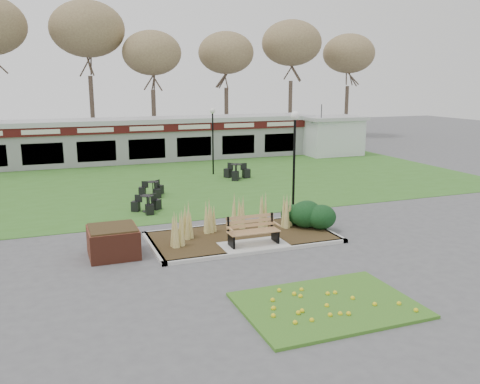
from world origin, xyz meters
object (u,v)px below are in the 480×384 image
object	(u,v)px
park_bench	(253,230)
bistro_set_d	(237,174)
service_hut	(331,135)
lamp_post_near_right	(295,141)
food_pavilion	(143,139)
lamp_post_mid_right	(213,126)
bistro_set_c	(153,191)
bistro_set_b	(147,206)
brick_planter	(113,241)
patio_umbrella	(321,134)

from	to	relation	value
park_bench	bistro_set_d	world-z (taller)	park_bench
service_hut	lamp_post_near_right	xyz separation A→B (m)	(-10.53, -14.80, 1.64)
food_pavilion	lamp_post_mid_right	world-z (taller)	lamp_post_mid_right
service_hut	bistro_set_c	bearing A→B (deg)	-148.92
bistro_set_d	bistro_set_b	bearing A→B (deg)	-137.50
brick_planter	bistro_set_b	distance (m)	5.43
service_hut	park_bench	bearing A→B (deg)	-127.25
bistro_set_b	service_hut	bearing A→B (deg)	36.99
service_hut	bistro_set_c	world-z (taller)	service_hut
park_bench	bistro_set_d	distance (m)	11.92
service_hut	bistro_set_c	size ratio (longest dim) A/B	3.45
brick_planter	lamp_post_near_right	xyz separation A→B (m)	(7.37, 2.20, 2.61)
service_hut	bistro_set_b	distance (m)	19.92
park_bench	bistro_set_d	xyz separation A→B (m)	(3.67, 11.34, -0.30)
brick_planter	bistro_set_d	size ratio (longest dim) A/B	0.97
brick_planter	lamp_post_mid_right	bearing A→B (deg)	59.51
service_hut	patio_umbrella	bearing A→B (deg)	-142.69
food_pavilion	patio_umbrella	world-z (taller)	food_pavilion
bistro_set_c	bistro_set_d	distance (m)	5.88
service_hut	patio_umbrella	size ratio (longest dim) A/B	1.66
brick_planter	bistro_set_c	size ratio (longest dim) A/B	1.18
food_pavilion	bistro_set_b	size ratio (longest dim) A/B	18.78
service_hut	lamp_post_mid_right	bearing A→B (deg)	-156.37
brick_planter	lamp_post_mid_right	distance (m)	14.52
food_pavilion	service_hut	bearing A→B (deg)	-8.27
food_pavilion	lamp_post_near_right	bearing A→B (deg)	-79.95
brick_planter	bistro_set_d	distance (m)	13.31
lamp_post_mid_right	bistro_set_d	distance (m)	3.17
bistro_set_d	service_hut	bearing A→B (deg)	33.13
lamp_post_near_right	food_pavilion	bearing A→B (deg)	100.05
food_pavilion	bistro_set_b	world-z (taller)	food_pavilion
lamp_post_near_right	bistro_set_d	world-z (taller)	lamp_post_near_right
food_pavilion	bistro_set_d	size ratio (longest dim) A/B	15.98
brick_planter	food_pavilion	world-z (taller)	food_pavilion
service_hut	brick_planter	bearing A→B (deg)	-136.48
patio_umbrella	lamp_post_near_right	bearing A→B (deg)	-123.42
food_pavilion	lamp_post_mid_right	size ratio (longest dim) A/B	6.39
lamp_post_mid_right	bistro_set_d	xyz separation A→B (m)	(0.80, -1.76, -2.52)
lamp_post_near_right	bistro_set_c	xyz separation A→B (m)	(-4.54, 5.72, -2.84)
park_bench	lamp_post_near_right	xyz separation A→B (m)	(2.97, 2.95, 2.50)
bistro_set_d	patio_umbrella	size ratio (longest dim) A/B	0.58
food_pavilion	bistro_set_c	distance (m)	11.22
service_hut	lamp_post_mid_right	size ratio (longest dim) A/B	1.14
bistro_set_d	patio_umbrella	distance (m)	9.91
lamp_post_near_right	bistro_set_c	distance (m)	7.83
lamp_post_near_right	patio_umbrella	bearing A→B (deg)	56.58
park_bench	service_hut	xyz separation A→B (m)	(13.50, 17.75, 0.86)
brick_planter	bistro_set_d	world-z (taller)	brick_planter
lamp_post_near_right	bistro_set_b	bearing A→B (deg)	152.10
service_hut	patio_umbrella	world-z (taller)	service_hut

